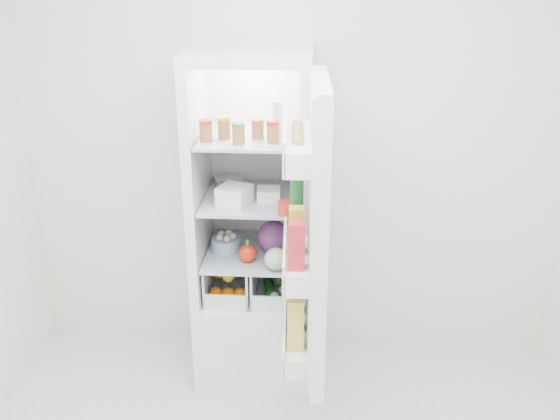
# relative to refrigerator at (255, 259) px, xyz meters

# --- Properties ---
(room_walls) EXTENTS (3.02, 3.02, 2.61)m
(room_walls) POSITION_rel_refrigerator_xyz_m (0.20, -1.25, 0.93)
(room_walls) COLOR silver
(room_walls) RESTS_ON ground
(refrigerator) EXTENTS (0.60, 0.60, 1.80)m
(refrigerator) POSITION_rel_refrigerator_xyz_m (0.00, 0.00, 0.00)
(refrigerator) COLOR silver
(refrigerator) RESTS_ON ground
(shelf_low) EXTENTS (0.49, 0.53, 0.01)m
(shelf_low) POSITION_rel_refrigerator_xyz_m (-0.00, -0.06, 0.07)
(shelf_low) COLOR #9FADBB
(shelf_low) RESTS_ON refrigerator
(shelf_mid) EXTENTS (0.49, 0.53, 0.02)m
(shelf_mid) POSITION_rel_refrigerator_xyz_m (-0.00, -0.06, 0.38)
(shelf_mid) COLOR #9FADBB
(shelf_mid) RESTS_ON refrigerator
(shelf_top) EXTENTS (0.49, 0.53, 0.02)m
(shelf_top) POSITION_rel_refrigerator_xyz_m (-0.00, -0.06, 0.71)
(shelf_top) COLOR #9FADBB
(shelf_top) RESTS_ON refrigerator
(crisper_left) EXTENTS (0.23, 0.46, 0.22)m
(crisper_left) POSITION_rel_refrigerator_xyz_m (-0.12, -0.06, -0.06)
(crisper_left) COLOR silver
(crisper_left) RESTS_ON refrigerator
(crisper_right) EXTENTS (0.23, 0.46, 0.22)m
(crisper_right) POSITION_rel_refrigerator_xyz_m (0.12, -0.06, -0.06)
(crisper_right) COLOR silver
(crisper_right) RESTS_ON refrigerator
(condiment_jars) EXTENTS (0.38, 0.16, 0.08)m
(condiment_jars) POSITION_rel_refrigerator_xyz_m (-0.04, -0.18, 0.76)
(condiment_jars) COLOR #B21919
(condiment_jars) RESTS_ON shelf_top
(squeeze_bottle) EXTENTS (0.07, 0.07, 0.17)m
(squeeze_bottle) POSITION_rel_refrigerator_xyz_m (0.13, -0.08, 0.81)
(squeeze_bottle) COLOR silver
(squeeze_bottle) RESTS_ON shelf_top
(tub_white) EXTENTS (0.19, 0.19, 0.09)m
(tub_white) POSITION_rel_refrigerator_xyz_m (-0.08, -0.17, 0.44)
(tub_white) COLOR white
(tub_white) RESTS_ON shelf_mid
(tub_cream) EXTENTS (0.12, 0.12, 0.07)m
(tub_cream) POSITION_rel_refrigerator_xyz_m (0.09, -0.12, 0.43)
(tub_cream) COLOR white
(tub_cream) RESTS_ON shelf_mid
(tin_red) EXTENTS (0.10, 0.10, 0.06)m
(tin_red) POSITION_rel_refrigerator_xyz_m (0.19, -0.28, 0.42)
(tin_red) COLOR red
(tin_red) RESTS_ON shelf_mid
(foil_tray) EXTENTS (0.17, 0.15, 0.04)m
(foil_tray) POSITION_rel_refrigerator_xyz_m (-0.15, 0.12, 0.41)
(foil_tray) COLOR silver
(foil_tray) RESTS_ON shelf_mid
(red_cabbage) EXTENTS (0.17, 0.17, 0.17)m
(red_cabbage) POSITION_rel_refrigerator_xyz_m (0.11, -0.07, 0.17)
(red_cabbage) COLOR #501D56
(red_cabbage) RESTS_ON shelf_low
(bell_pepper) EXTENTS (0.09, 0.09, 0.09)m
(bell_pepper) POSITION_rel_refrigerator_xyz_m (-0.01, -0.19, 0.13)
(bell_pepper) COLOR red
(bell_pepper) RESTS_ON shelf_low
(mushroom_bowl) EXTENTS (0.20, 0.20, 0.07)m
(mushroom_bowl) POSITION_rel_refrigerator_xyz_m (-0.14, -0.07, 0.12)
(mushroom_bowl) COLOR #84A6C4
(mushroom_bowl) RESTS_ON shelf_low
(salad_bag) EXTENTS (0.12, 0.12, 0.12)m
(salad_bag) POSITION_rel_refrigerator_xyz_m (0.14, -0.27, 0.14)
(salad_bag) COLOR #A5C090
(salad_bag) RESTS_ON shelf_low
(citrus_pile) EXTENTS (0.20, 0.24, 0.16)m
(citrus_pile) POSITION_rel_refrigerator_xyz_m (-0.13, -0.12, -0.07)
(citrus_pile) COLOR orange
(citrus_pile) RESTS_ON refrigerator
(veg_pile) EXTENTS (0.16, 0.30, 0.10)m
(veg_pile) POSITION_rel_refrigerator_xyz_m (0.13, -0.06, -0.10)
(veg_pile) COLOR #1B4617
(veg_pile) RESTS_ON refrigerator
(fridge_door) EXTENTS (0.19, 0.60, 1.30)m
(fridge_door) POSITION_rel_refrigerator_xyz_m (0.31, -0.64, 0.43)
(fridge_door) COLOR silver
(fridge_door) RESTS_ON refrigerator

